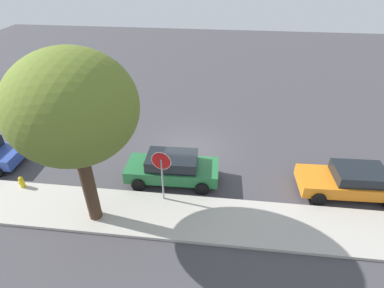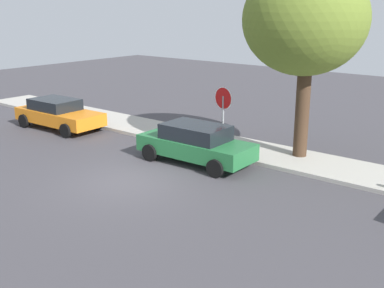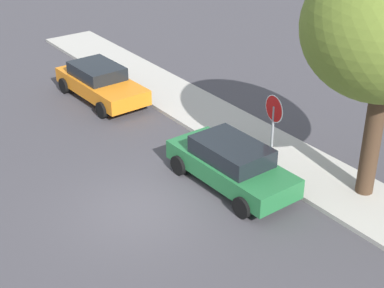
% 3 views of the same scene
% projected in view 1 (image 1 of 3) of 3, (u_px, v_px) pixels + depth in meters
% --- Properties ---
extents(ground_plane, '(60.00, 60.00, 0.00)m').
position_uv_depth(ground_plane, '(190.00, 148.00, 17.01)').
color(ground_plane, '#423F44').
extents(sidewalk_curb, '(32.00, 2.52, 0.14)m').
position_uv_depth(sidewalk_curb, '(174.00, 216.00, 12.59)').
color(sidewalk_curb, '#B2ADA3').
rests_on(sidewalk_curb, ground_plane).
extents(stop_sign, '(0.86, 0.13, 2.65)m').
position_uv_depth(stop_sign, '(162.00, 168.00, 12.46)').
color(stop_sign, gray).
rests_on(stop_sign, ground_plane).
extents(parked_car_green, '(4.41, 2.02, 1.45)m').
position_uv_depth(parked_car_green, '(172.00, 168.00, 14.27)').
color(parked_car_green, '#236B38').
rests_on(parked_car_green, ground_plane).
extents(parked_car_orange, '(4.59, 2.12, 1.39)m').
position_uv_depth(parked_car_orange, '(352.00, 181.00, 13.51)').
color(parked_car_orange, orange).
rests_on(parked_car_orange, ground_plane).
extents(street_tree_near_corner, '(4.39, 4.39, 7.08)m').
position_uv_depth(street_tree_near_corner, '(73.00, 108.00, 9.90)').
color(street_tree_near_corner, '#422D1E').
rests_on(street_tree_near_corner, ground_plane).
extents(fire_hydrant, '(0.30, 0.22, 0.72)m').
position_uv_depth(fire_hydrant, '(22.00, 183.00, 13.94)').
color(fire_hydrant, gold).
rests_on(fire_hydrant, ground_plane).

